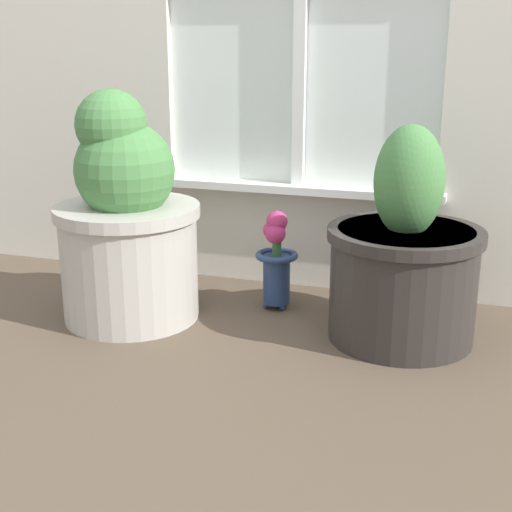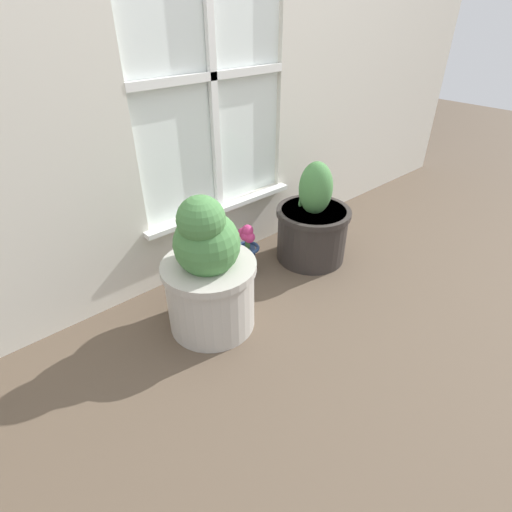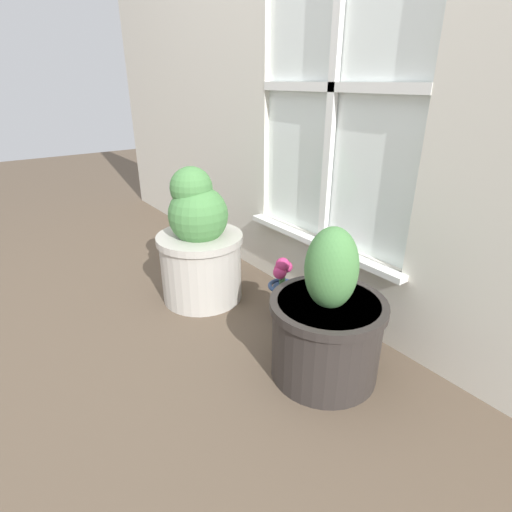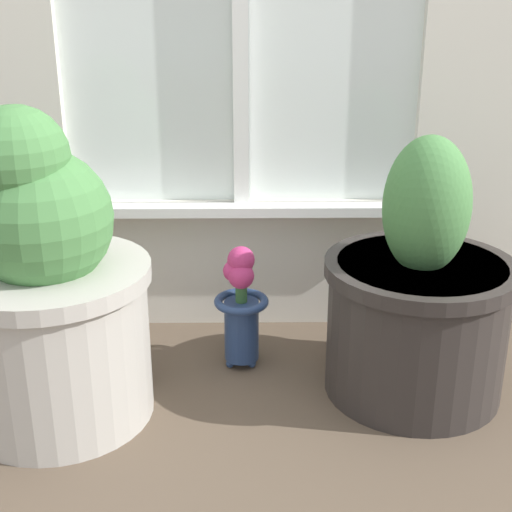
% 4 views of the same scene
% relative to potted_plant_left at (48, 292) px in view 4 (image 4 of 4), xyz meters
% --- Properties ---
extents(ground_plane, '(10.00, 10.00, 0.00)m').
position_rel_potted_plant_left_xyz_m(ground_plane, '(0.37, -0.15, -0.27)').
color(ground_plane, brown).
extents(potted_plant_left, '(0.40, 0.40, 0.63)m').
position_rel_potted_plant_left_xyz_m(potted_plant_left, '(0.00, 0.00, 0.00)').
color(potted_plant_left, '#B7B2A8').
rests_on(potted_plant_left, ground_plane).
extents(potted_plant_right, '(0.40, 0.40, 0.56)m').
position_rel_potted_plant_left_xyz_m(potted_plant_right, '(0.74, 0.08, -0.07)').
color(potted_plant_right, '#2D2826').
rests_on(potted_plant_right, ground_plane).
extents(flower_vase, '(0.12, 0.12, 0.29)m').
position_rel_potted_plant_left_xyz_m(flower_vase, '(0.37, 0.19, -0.12)').
color(flower_vase, navy).
rests_on(flower_vase, ground_plane).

